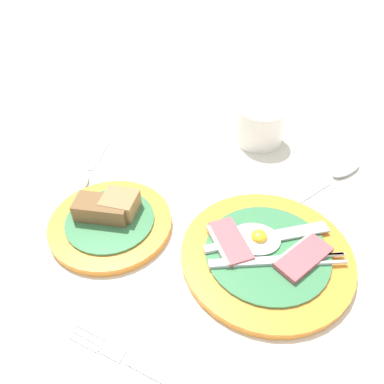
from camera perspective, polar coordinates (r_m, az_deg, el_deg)
The scene contains 7 objects.
ground_plane at distance 0.54m, azimuth 1.86°, elevation -9.21°, with size 3.00×3.00×0.00m, color beige.
breakfast_plate at distance 0.54m, azimuth 11.23°, elevation -8.98°, with size 0.24×0.24×0.03m.
bread_plate at distance 0.58m, azimuth -12.33°, elevation -4.04°, with size 0.18×0.18×0.05m.
sugar_cup at distance 0.73m, azimuth 10.30°, elevation 10.21°, with size 0.09×0.09×0.07m.
teaspoon_by_saucer at distance 0.70m, azimuth 21.17°, elevation 2.39°, with size 0.15×0.15×0.01m.
teaspoon_near_cup at distance 0.67m, azimuth -16.09°, elevation 2.18°, with size 0.03×0.19×0.01m.
fork_on_cloth at distance 0.46m, azimuth -7.83°, elevation -24.70°, with size 0.18×0.08×0.01m.
Camera 1 is at (0.02, -0.33, 0.42)m, focal length 35.00 mm.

